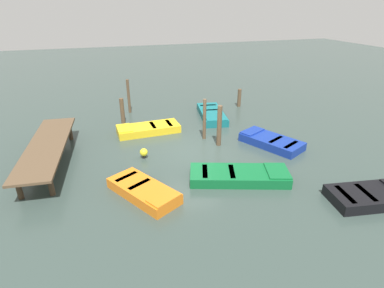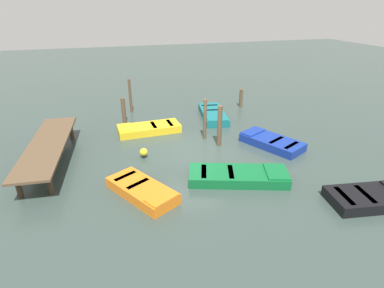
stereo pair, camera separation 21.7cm
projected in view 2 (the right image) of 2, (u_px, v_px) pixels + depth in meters
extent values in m
plane|color=#33423D|center=(192.00, 151.00, 14.75)|extent=(80.00, 80.00, 0.00)
cube|color=brown|center=(47.00, 144.00, 13.29)|extent=(6.60, 2.09, 0.10)
cylinder|color=#3C2E20|center=(49.00, 133.00, 15.70)|extent=(0.20, 0.20, 0.85)
cylinder|color=#3C2E20|center=(71.00, 131.00, 15.89)|extent=(0.20, 0.20, 0.85)
cylinder|color=#3C2E20|center=(19.00, 187.00, 11.08)|extent=(0.20, 0.20, 0.85)
cylinder|color=#3C2E20|center=(50.00, 184.00, 11.28)|extent=(0.20, 0.20, 0.85)
cube|color=orange|center=(142.00, 190.00, 11.28)|extent=(3.13, 2.52, 0.40)
cube|color=black|center=(142.00, 187.00, 11.22)|extent=(2.62, 2.06, 0.04)
cube|color=orange|center=(162.00, 197.00, 10.48)|extent=(1.11, 1.28, 0.06)
cube|color=black|center=(138.00, 184.00, 11.34)|extent=(0.65, 0.94, 0.04)
cube|color=black|center=(125.00, 176.00, 11.84)|extent=(0.65, 0.94, 0.04)
cube|color=#14666B|center=(213.00, 114.00, 18.90)|extent=(3.74, 1.92, 0.40)
cube|color=beige|center=(213.00, 112.00, 18.84)|extent=(3.16, 1.54, 0.04)
cube|color=#14666B|center=(217.00, 119.00, 17.55)|extent=(0.98, 1.31, 0.06)
cube|color=#9B9789|center=(212.00, 110.00, 19.07)|extent=(0.37, 1.06, 0.04)
cube|color=#9B9789|center=(210.00, 105.00, 19.95)|extent=(0.37, 1.06, 0.04)
cube|color=#0F602D|center=(238.00, 176.00, 12.21)|extent=(2.55, 4.13, 0.40)
cube|color=orange|center=(238.00, 173.00, 12.15)|extent=(2.08, 3.48, 0.04)
cube|color=#0F602D|center=(277.00, 172.00, 12.07)|extent=(1.46, 1.21, 0.06)
cube|color=#B06E1E|center=(231.00, 172.00, 12.14)|extent=(1.10, 0.53, 0.04)
cube|color=#B06E1E|center=(204.00, 172.00, 12.17)|extent=(1.10, 0.53, 0.04)
cube|color=navy|center=(272.00, 142.00, 15.15)|extent=(3.32, 2.62, 0.40)
cube|color=silver|center=(272.00, 140.00, 15.09)|extent=(2.78, 2.14, 0.04)
cube|color=navy|center=(253.00, 131.00, 15.83)|extent=(1.17, 1.44, 0.06)
cube|color=#A4A49F|center=(276.00, 140.00, 14.93)|extent=(0.68, 1.08, 0.04)
cube|color=#A4A49F|center=(291.00, 146.00, 14.38)|extent=(0.68, 1.08, 0.04)
cube|color=gold|center=(149.00, 129.00, 16.77)|extent=(1.50, 3.39, 0.40)
cube|color=#4C3319|center=(149.00, 126.00, 16.71)|extent=(1.18, 2.88, 0.04)
cube|color=gold|center=(125.00, 128.00, 16.29)|extent=(1.25, 0.79, 0.06)
cube|color=#42301E|center=(154.00, 125.00, 16.77)|extent=(1.06, 0.25, 0.04)
cube|color=#42301E|center=(170.00, 123.00, 17.04)|extent=(1.06, 0.25, 0.04)
cube|color=black|center=(370.00, 198.00, 10.83)|extent=(1.86, 3.05, 0.40)
cube|color=gray|center=(371.00, 195.00, 10.77)|extent=(1.48, 2.58, 0.04)
cube|color=#776E5D|center=(365.00, 194.00, 10.73)|extent=(1.14, 0.37, 0.04)
cube|color=#776E5D|center=(344.00, 196.00, 10.64)|extent=(1.14, 0.37, 0.04)
cylinder|color=brown|center=(124.00, 110.00, 17.91)|extent=(0.24, 0.24, 1.48)
cylinder|color=brown|center=(241.00, 98.00, 20.72)|extent=(0.24, 0.24, 1.20)
cylinder|color=brown|center=(130.00, 96.00, 19.46)|extent=(0.17, 0.17, 2.15)
cylinder|color=brown|center=(220.00, 126.00, 14.88)|extent=(0.23, 0.23, 2.05)
cylinder|color=brown|center=(205.00, 119.00, 15.60)|extent=(0.17, 0.17, 2.13)
cylinder|color=#262626|center=(144.00, 157.00, 14.04)|extent=(0.16, 0.16, 0.12)
sphere|color=yellow|center=(144.00, 152.00, 13.94)|extent=(0.36, 0.36, 0.36)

